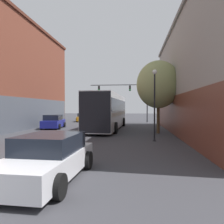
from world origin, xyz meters
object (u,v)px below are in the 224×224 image
Objects in this scene: bus at (108,110)px; street_lamp at (155,101)px; traffic_signal_gantry at (129,93)px; hatchback_foreground at (48,158)px; parked_car_left_near at (83,118)px; parked_car_left_mid at (53,122)px; street_tree_near at (158,85)px.

street_lamp is at bearing -149.62° from bus.
traffic_signal_gantry is 1.85× the size of street_lamp.
hatchback_foreground is 1.04× the size of parked_car_left_near.
hatchback_foreground is at bearing -166.30° from parked_car_left_mid.
parked_car_left_mid reaches higher than hatchback_foreground.
hatchback_foreground is at bearing -175.67° from parked_car_left_near.
hatchback_foreground is 9.26m from street_lamp.
bus is 1.39× the size of traffic_signal_gantry.
street_tree_near is (10.70, -3.43, 3.53)m from parked_car_left_mid.
parked_car_left_mid is 11.78m from street_tree_near.
traffic_signal_gantry reaches higher than parked_car_left_mid.
bus is at bearing 118.23° from street_lamp.
parked_car_left_near is 1.00× the size of parked_car_left_mid.
street_tree_near is at bearing -17.70° from hatchback_foreground.
street_tree_near is at bearing -121.15° from bus.
parked_car_left_near is at bearing -9.27° from parked_car_left_mid.
hatchback_foreground is 28.14m from parked_car_left_near.
parked_car_left_mid is at bearing 162.25° from street_tree_near.
parked_car_left_mid is (-6.07, 16.04, 0.03)m from hatchback_foreground.
street_lamp is 0.76× the size of street_tree_near.
street_tree_near is at bearing -152.76° from parked_car_left_near.
hatchback_foreground is 17.15m from parked_car_left_mid.
traffic_signal_gantry is at bearing -1.18° from hatchback_foreground.
bus is 6.06m from parked_car_left_mid.
street_lamp is 4.78m from street_tree_near.
traffic_signal_gantry reaches higher than bus.
parked_car_left_near is 0.48× the size of traffic_signal_gantry.
parked_car_left_mid is at bearing 89.40° from bus.
street_lamp is at bearing -161.00° from parked_car_left_near.
parked_car_left_mid is at bearing 23.20° from hatchback_foreground.
hatchback_foreground is (0.15, -15.76, -1.32)m from bus.
bus is 15.81m from hatchback_foreground.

